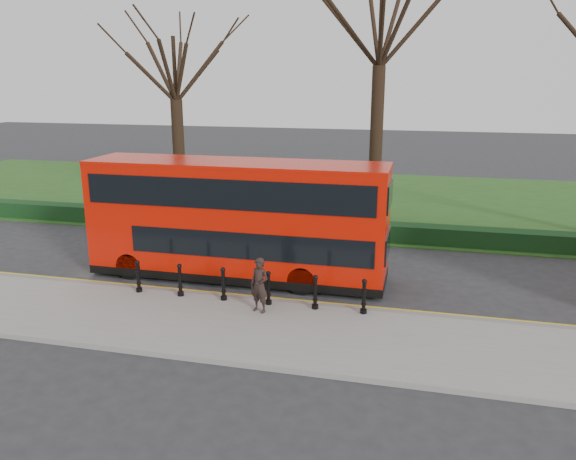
# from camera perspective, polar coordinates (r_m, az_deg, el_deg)

# --- Properties ---
(ground) EXTENTS (120.00, 120.00, 0.00)m
(ground) POSITION_cam_1_polar(r_m,az_deg,el_deg) (18.44, -0.60, -6.39)
(ground) COLOR #28282B
(ground) RESTS_ON ground
(pavement) EXTENTS (60.00, 4.00, 0.15)m
(pavement) POSITION_cam_1_polar(r_m,az_deg,el_deg) (15.76, -3.33, -10.04)
(pavement) COLOR gray
(pavement) RESTS_ON ground
(kerb) EXTENTS (60.00, 0.25, 0.16)m
(kerb) POSITION_cam_1_polar(r_m,az_deg,el_deg) (17.51, -1.41, -7.34)
(kerb) COLOR slate
(kerb) RESTS_ON ground
(grass_verge) EXTENTS (60.00, 18.00, 0.06)m
(grass_verge) POSITION_cam_1_polar(r_m,az_deg,el_deg) (32.60, 5.93, 3.19)
(grass_verge) COLOR #254E1A
(grass_verge) RESTS_ON ground
(hedge) EXTENTS (60.00, 0.90, 0.80)m
(hedge) POSITION_cam_1_polar(r_m,az_deg,el_deg) (24.63, 3.30, 0.17)
(hedge) COLOR black
(hedge) RESTS_ON ground
(yellow_line_outer) EXTENTS (60.00, 0.10, 0.01)m
(yellow_line_outer) POSITION_cam_1_polar(r_m,az_deg,el_deg) (17.81, -1.16, -7.18)
(yellow_line_outer) COLOR yellow
(yellow_line_outer) RESTS_ON ground
(yellow_line_inner) EXTENTS (60.00, 0.10, 0.01)m
(yellow_line_inner) POSITION_cam_1_polar(r_m,az_deg,el_deg) (17.99, -0.99, -6.95)
(yellow_line_inner) COLOR yellow
(yellow_line_inner) RESTS_ON ground
(tree_left) EXTENTS (6.66, 6.66, 10.40)m
(tree_left) POSITION_cam_1_polar(r_m,az_deg,el_deg) (29.29, -11.49, 16.45)
(tree_left) COLOR black
(tree_left) RESTS_ON ground
(tree_mid) EXTENTS (8.51, 8.51, 13.30)m
(tree_mid) POSITION_cam_1_polar(r_m,az_deg,el_deg) (26.85, 9.48, 21.22)
(tree_mid) COLOR black
(tree_mid) RESTS_ON ground
(bollard_row) EXTENTS (7.34, 0.15, 1.00)m
(bollard_row) POSITION_cam_1_polar(r_m,az_deg,el_deg) (17.20, -4.32, -5.74)
(bollard_row) COLOR black
(bollard_row) RESTS_ON pavement
(bus_lead) EXTENTS (10.26, 2.36, 4.08)m
(bus_lead) POSITION_cam_1_polar(r_m,az_deg,el_deg) (19.29, -5.22, 0.95)
(bus_lead) COLOR red
(bus_lead) RESTS_ON ground
(pedestrian) EXTENTS (0.70, 0.57, 1.64)m
(pedestrian) POSITION_cam_1_polar(r_m,az_deg,el_deg) (16.38, -2.92, -5.62)
(pedestrian) COLOR black
(pedestrian) RESTS_ON pavement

